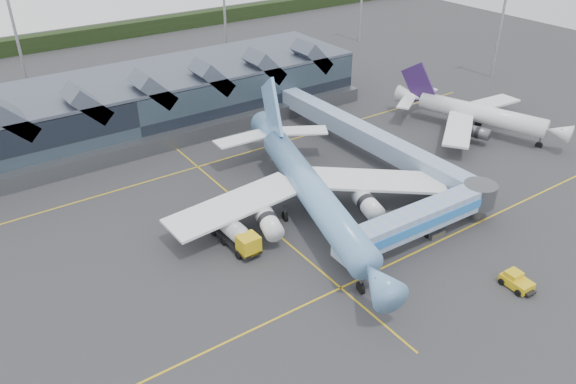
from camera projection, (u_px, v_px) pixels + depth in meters
ground at (300, 253)px, 69.44m from camera, size 260.00×260.00×0.00m
taxi_stripes at (257, 217)px, 76.55m from camera, size 120.00×60.00×0.01m
tree_line_far at (56, 40)px, 146.73m from camera, size 260.00×4.00×4.00m
terminal at (120, 108)px, 98.21m from camera, size 90.00×22.25×12.52m
light_masts at (208, 25)px, 118.14m from camera, size 132.40×42.56×22.45m
main_airliner at (309, 187)px, 74.93m from camera, size 38.31×45.00×14.72m
regional_jet at (475, 113)px, 99.96m from camera, size 27.55×30.85×10.85m
jet_bridge at (429, 216)px, 70.60m from camera, size 25.80×4.45×5.16m
fuel_truck at (232, 230)px, 70.57m from camera, size 3.11×9.94×3.32m
pushback_tug at (517, 281)px, 63.57m from camera, size 2.65×4.01×1.72m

